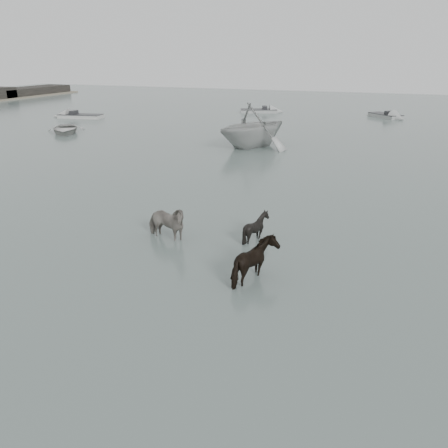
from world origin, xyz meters
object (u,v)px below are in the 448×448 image
(pony_pinto, at_px, (166,219))
(pony_black, at_px, (256,224))
(rowboat_lead, at_px, (65,128))
(pony_dark, at_px, (256,258))

(pony_pinto, distance_m, pony_black, 3.24)
(rowboat_lead, bearing_deg, pony_pinto, -77.68)
(pony_black, bearing_deg, pony_pinto, 86.02)
(pony_pinto, height_order, pony_dark, pony_pinto)
(pony_black, bearing_deg, rowboat_lead, 28.98)
(pony_pinto, height_order, pony_black, pony_pinto)
(pony_pinto, xyz_separation_m, rowboat_lead, (-18.73, 17.37, -0.33))
(pony_dark, xyz_separation_m, pony_black, (-0.88, 2.95, -0.13))
(pony_pinto, relative_size, rowboat_lead, 0.43)
(pony_pinto, relative_size, pony_black, 1.50)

